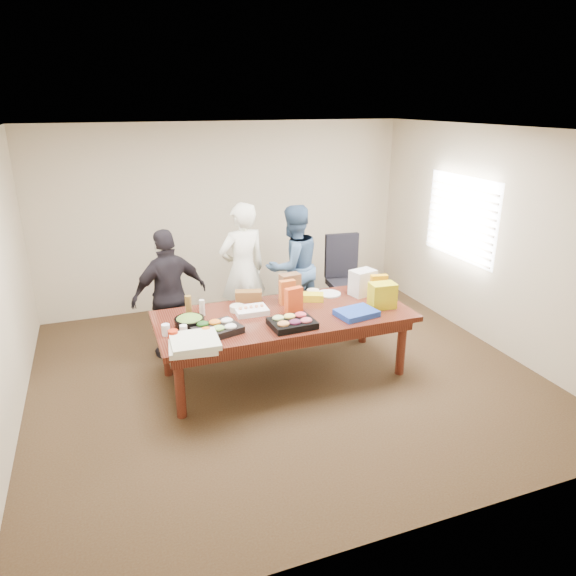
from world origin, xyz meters
name	(u,v)px	position (x,y,z in m)	size (l,w,h in m)	color
floor	(284,375)	(0.00, 0.00, -0.01)	(5.50, 5.00, 0.02)	#47301E
ceiling	(284,129)	(0.00, 0.00, 2.71)	(5.50, 5.00, 0.02)	white
wall_back	(227,216)	(0.00, 2.50, 1.35)	(5.50, 0.04, 2.70)	beige
wall_front	(417,369)	(0.00, -2.50, 1.35)	(5.50, 0.04, 2.70)	beige
wall_right	(492,239)	(2.75, 0.00, 1.35)	(0.04, 5.00, 2.70)	beige
window_panel	(461,218)	(2.72, 0.60, 1.50)	(0.03, 1.40, 1.10)	white
window_blinds	(458,218)	(2.68, 0.60, 1.50)	(0.04, 1.36, 1.00)	beige
conference_table	(284,344)	(0.00, 0.00, 0.38)	(2.80, 1.20, 0.75)	#4C1C0F
office_chair	(348,281)	(1.39, 1.19, 0.58)	(0.59, 0.59, 1.16)	black
person_center	(243,270)	(-0.12, 1.24, 0.89)	(0.65, 0.43, 1.78)	white
person_right	(293,267)	(0.60, 1.30, 0.84)	(0.82, 0.64, 1.69)	#3D5D83
person_left	(170,295)	(-1.11, 0.90, 0.80)	(0.94, 0.39, 1.60)	black
veggie_tray	(217,329)	(-0.81, -0.22, 0.78)	(0.46, 0.36, 0.07)	black
fruit_tray	(292,323)	(-0.04, -0.35, 0.78)	(0.46, 0.36, 0.07)	black
sheet_cake	(251,311)	(-0.33, 0.15, 0.78)	(0.35, 0.26, 0.06)	white
salad_bowl	(190,323)	(-1.04, 0.01, 0.80)	(0.31, 0.31, 0.10)	black
chip_bag_blue	(357,313)	(0.73, -0.32, 0.78)	(0.42, 0.32, 0.06)	#1B3DA3
chip_bag_red	(294,300)	(0.12, 0.01, 0.89)	(0.20, 0.08, 0.29)	#D54719
chip_bag_yellow	(379,287)	(1.21, 0.06, 0.90)	(0.20, 0.08, 0.29)	#FFAE0B
chip_bag_orange	(287,292)	(0.14, 0.28, 0.89)	(0.18, 0.08, 0.28)	#C85E23
mayo_jar	(286,298)	(0.12, 0.28, 0.82)	(0.09, 0.09, 0.13)	white
mustard_bottle	(298,290)	(0.34, 0.43, 0.84)	(0.06, 0.06, 0.18)	#F6F300
dressing_bottle	(189,305)	(-0.99, 0.34, 0.86)	(0.07, 0.07, 0.22)	brown
ranch_bottle	(202,308)	(-0.86, 0.27, 0.84)	(0.06, 0.06, 0.18)	silver
banana_bunch	(313,297)	(0.46, 0.27, 0.79)	(0.25, 0.15, 0.08)	yellow
bread_loaf	(248,296)	(-0.26, 0.52, 0.81)	(0.31, 0.13, 0.12)	brown
kraft_bag	(290,287)	(0.22, 0.41, 0.90)	(0.24, 0.14, 0.31)	brown
red_cup	(173,337)	(-1.26, -0.31, 0.82)	(0.10, 0.10, 0.13)	red
clear_cup_a	(184,330)	(-1.13, -0.16, 0.80)	(0.08, 0.08, 0.10)	white
clear_cup_b	(166,330)	(-1.30, -0.11, 0.81)	(0.08, 0.08, 0.12)	white
pizza_box_lower	(193,345)	(-1.10, -0.48, 0.78)	(0.45, 0.45, 0.05)	beige
pizza_box_upper	(195,341)	(-1.08, -0.50, 0.83)	(0.45, 0.45, 0.05)	beige
plate_a	(329,294)	(0.72, 0.38, 0.76)	(0.29, 0.29, 0.02)	silver
plate_b	(314,296)	(0.52, 0.39, 0.76)	(0.25, 0.25, 0.02)	silver
dip_bowl_a	(313,292)	(0.53, 0.44, 0.78)	(0.15, 0.15, 0.06)	#F7E4BD
dip_bowl_b	(237,308)	(-0.46, 0.26, 0.78)	(0.16, 0.16, 0.07)	beige
grocery_bag_white	(363,282)	(1.10, 0.24, 0.90)	(0.29, 0.21, 0.31)	silver
grocery_bag_yellow	(382,295)	(1.11, -0.20, 0.89)	(0.29, 0.20, 0.29)	#D3C814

